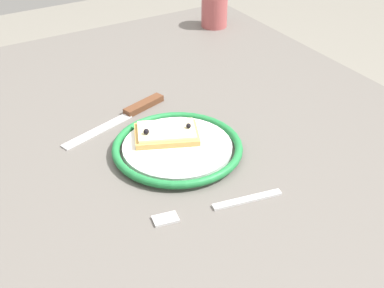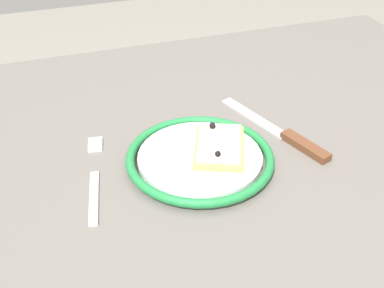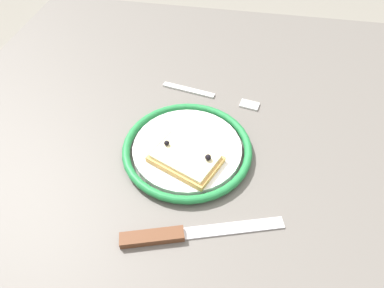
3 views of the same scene
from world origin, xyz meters
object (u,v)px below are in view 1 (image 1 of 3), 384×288
Objects in this scene: dining_table at (175,172)px; fork at (217,207)px; pizza_slice_near at (166,133)px; knife at (133,111)px; plate at (177,148)px; cup at (214,11)px.

fork is (-0.20, 0.04, 0.08)m from dining_table.
dining_table is 0.22m from fork.
pizza_slice_near reaches higher than fork.
pizza_slice_near is at bearing -177.86° from knife.
dining_table is 0.10m from plate.
pizza_slice_near is 0.13m from knife.
knife is 2.91× the size of cup.
dining_table is 8.80× the size of pizza_slice_near.
fork is (-0.31, 0.01, -0.00)m from knife.
cup is (0.43, -0.37, 0.02)m from pizza_slice_near.
fork reaches higher than dining_table.
pizza_slice_near is at bearing 6.17° from plate.
fork is at bearing 175.26° from pizza_slice_near.
plate is 0.16m from fork.
knife is at bearing -1.98° from fork.
plate is 2.75× the size of cup.
plate is 0.03m from pizza_slice_near.
cup reaches higher than fork.
dining_table is 5.10× the size of plate.
pizza_slice_near is (0.03, 0.00, 0.01)m from plate.
pizza_slice_near is 0.57m from cup.
plate is at bearing -173.83° from pizza_slice_near.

